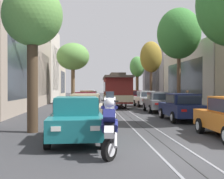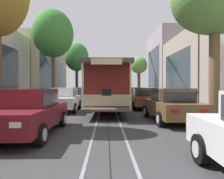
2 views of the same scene
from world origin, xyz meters
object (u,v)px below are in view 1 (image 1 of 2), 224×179
cable_car_trolley (117,90)px  parked_car_yellow_sixth_right (129,95)px  street_tree_kerb_right_second (179,34)px  street_tree_kerb_right_fourth (137,68)px  parked_car_white_sixth_left (90,96)px  motorcycle_with_rider (110,123)px  parked_car_maroon_mid_left (86,103)px  street_tree_kerb_right_mid (151,57)px  parked_car_brown_fourth_left (89,99)px  street_tree_kerb_left_near (32,19)px  pedestrian_on_right_pavement (187,100)px  parked_car_navy_second_right (182,107)px  parked_car_white_fourth_right (146,99)px  parked_car_grey_far_right (125,94)px  parked_car_beige_second_left (85,108)px  parked_car_teal_near_left (76,119)px  street_tree_kerb_left_second (73,57)px  fire_hydrant (204,112)px  parked_car_maroon_fifth_right (135,97)px  parked_car_brown_fifth_left (87,97)px  parked_car_grey_mid_right (158,102)px

cable_car_trolley → parked_car_yellow_sixth_right: bearing=77.9°
street_tree_kerb_right_second → street_tree_kerb_right_fourth: (-0.48, 20.84, -1.56)m
parked_car_white_sixth_left → motorcycle_with_rider: 33.01m
parked_car_maroon_mid_left → street_tree_kerb_right_mid: (7.45, 13.01, 4.68)m
parked_car_maroon_mid_left → cable_car_trolley: 7.94m
parked_car_brown_fourth_left → cable_car_trolley: size_ratio=0.48×
street_tree_kerb_left_near → motorcycle_with_rider: bearing=-58.2°
parked_car_white_sixth_left → motorcycle_with_rider: bearing=-88.6°
pedestrian_on_right_pavement → parked_car_brown_fourth_left: bearing=145.6°
street_tree_kerb_right_second → motorcycle_with_rider: (-6.92, -17.30, -5.56)m
parked_car_navy_second_right → parked_car_white_fourth_right: (0.17, 13.11, 0.00)m
street_tree_kerb_left_near → parked_car_grey_far_right: bearing=77.8°
parked_car_white_sixth_left → street_tree_kerb_left_near: street_tree_kerb_left_near is taller
parked_car_beige_second_left → parked_car_white_sixth_left: 24.84m
cable_car_trolley → pedestrian_on_right_pavement: 8.22m
parked_car_grey_far_right → parked_car_white_sixth_left: bearing=-123.6°
parked_car_beige_second_left → parked_car_yellow_sixth_right: size_ratio=1.00×
parked_car_teal_near_left → cable_car_trolley: cable_car_trolley is taller
parked_car_teal_near_left → street_tree_kerb_left_second: size_ratio=0.62×
parked_car_navy_second_right → street_tree_kerb_left_second: (-7.42, 18.20, 4.65)m
fire_hydrant → parked_car_teal_near_left: bearing=-135.4°
parked_car_grey_far_right → street_tree_kerb_left_near: street_tree_kerb_left_near is taller
parked_car_white_sixth_left → street_tree_kerb_right_mid: 10.28m
fire_hydrant → parked_car_navy_second_right: bearing=-152.2°
parked_car_teal_near_left → street_tree_kerb_right_mid: bearing=73.1°
parked_car_maroon_fifth_right → motorcycle_with_rider: bearing=-99.3°
parked_car_maroon_mid_left → parked_car_yellow_sixth_right: size_ratio=1.00×
street_tree_kerb_right_fourth → street_tree_kerb_left_near: bearing=-105.9°
parked_car_white_fourth_right → parked_car_grey_far_right: size_ratio=1.00×
parked_car_maroon_fifth_right → street_tree_kerb_left_near: bearing=-108.0°
parked_car_teal_near_left → parked_car_beige_second_left: 5.59m
parked_car_white_fourth_right → parked_car_grey_far_right: same height
parked_car_grey_far_right → motorcycle_with_rider: bearing=-96.7°
street_tree_kerb_right_second → parked_car_brown_fifth_left: bearing=131.3°
parked_car_teal_near_left → parked_car_white_fourth_right: (5.95, 19.54, 0.00)m
parked_car_beige_second_left → street_tree_kerb_left_near: size_ratio=0.70×
parked_car_maroon_fifth_right → parked_car_maroon_mid_left: bearing=-111.5°
street_tree_kerb_right_second → fire_hydrant: street_tree_kerb_right_second is taller
parked_car_brown_fifth_left → street_tree_kerb_right_mid: street_tree_kerb_right_mid is taller
parked_car_white_fourth_right → street_tree_kerb_left_near: (-7.93, -17.24, 4.07)m
parked_car_brown_fifth_left → motorcycle_with_rider: size_ratio=2.37×
parked_car_brown_fourth_left → motorcycle_with_rider: bearing=-87.8°
parked_car_navy_second_right → street_tree_kerb_right_mid: street_tree_kerb_right_mid is taller
parked_car_brown_fourth_left → parked_car_maroon_fifth_right: 9.75m
parked_car_brown_fifth_left → parked_car_grey_mid_right: (5.76, -11.12, 0.00)m
street_tree_kerb_left_second → street_tree_kerb_right_mid: (9.18, 0.27, 0.04)m
street_tree_kerb_right_second → street_tree_kerb_right_mid: street_tree_kerb_right_second is taller
parked_car_teal_near_left → parked_car_white_sixth_left: (0.25, 30.42, 0.00)m
parked_car_maroon_mid_left → street_tree_kerb_right_fourth: 25.15m
parked_car_grey_mid_right → parked_car_white_fourth_right: (0.19, 6.88, 0.00)m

